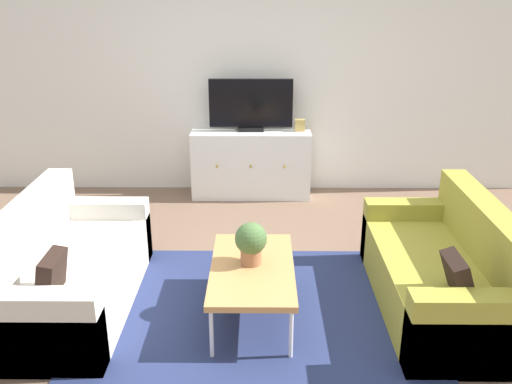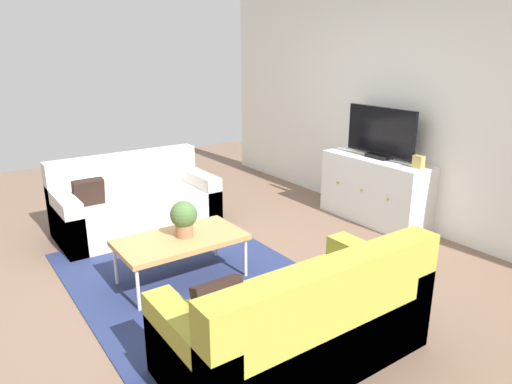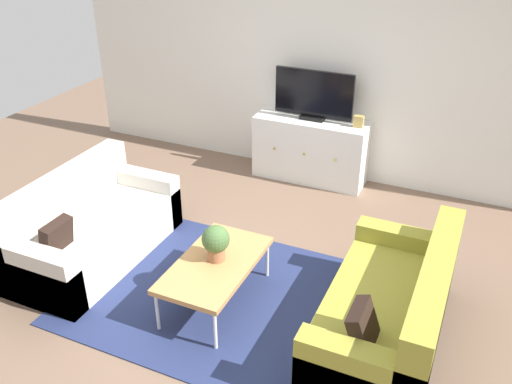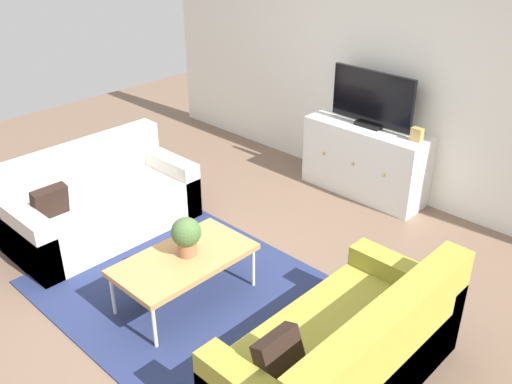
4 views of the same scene
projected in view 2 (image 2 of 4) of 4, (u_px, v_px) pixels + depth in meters
name	position (u px, v px, depth m)	size (l,w,h in m)	color
ground_plane	(206.00, 275.00, 4.17)	(10.00, 10.00, 0.00)	brown
wall_back	(403.00, 104.00, 5.16)	(6.40, 0.12, 2.70)	silver
area_rug	(191.00, 279.00, 4.09)	(2.50, 1.90, 0.01)	navy
couch_left_side	(134.00, 205.00, 5.15)	(0.84, 1.68, 0.82)	beige
couch_right_side	(302.00, 328.00, 2.91)	(0.84, 1.68, 0.82)	olive
coffee_table	(181.00, 241.00, 3.95)	(0.59, 1.07, 0.41)	#B7844C
potted_plant	(184.00, 217.00, 3.92)	(0.23, 0.23, 0.31)	#936042
tv_console	(375.00, 190.00, 5.35)	(1.32, 0.47, 0.75)	white
flat_screen_tv	(381.00, 133.00, 5.17)	(0.92, 0.16, 0.57)	black
mantel_clock	(418.00, 162.00, 4.80)	(0.11, 0.07, 0.13)	tan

